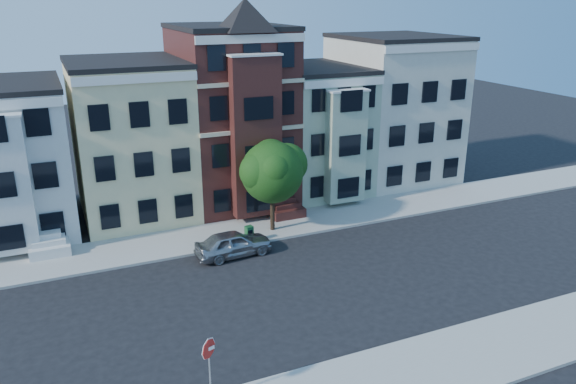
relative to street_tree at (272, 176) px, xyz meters
name	(u,v)px	position (x,y,z in m)	size (l,w,h in m)	color
ground	(323,284)	(-0.22, -7.43, -3.67)	(120.00, 120.00, 0.00)	black
far_sidewalk	(266,228)	(-0.22, 0.57, -3.60)	(60.00, 4.00, 0.15)	#9E9B93
near_sidewalk	(416,373)	(-0.22, -15.43, -3.60)	(60.00, 4.00, 0.15)	#9E9B93
house_yellow	(131,141)	(-7.22, 7.07, 1.33)	(7.00, 9.00, 10.00)	beige
house_brown	(231,117)	(-0.22, 7.07, 2.33)	(7.00, 9.00, 12.00)	#411A17
house_green	(314,130)	(6.28, 7.07, 0.83)	(6.00, 9.00, 9.00)	#A1B194
house_cream	(392,110)	(13.28, 7.07, 1.83)	(8.00, 9.00, 11.00)	beige
street_tree	(272,176)	(0.00, 0.00, 0.00)	(6.05, 6.05, 7.04)	#215215
parked_car	(233,244)	(-3.36, -2.34, -2.92)	(1.77, 4.39, 1.50)	#A1A2A7
newspaper_box	(249,234)	(-1.97, -1.13, -3.04)	(0.44, 0.39, 0.97)	#1B582C
stop_sign	(209,366)	(-8.04, -13.82, -2.06)	(0.81, 0.11, 2.93)	#B61712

